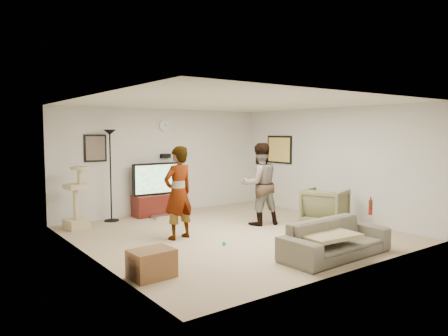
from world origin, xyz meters
TOP-DOWN VIEW (x-y plane):
  - floor at (0.00, 0.00)m, footprint 5.50×5.50m
  - ceiling at (0.00, 0.00)m, footprint 5.50×5.50m
  - wall_back at (0.00, 2.75)m, footprint 5.50×0.04m
  - wall_front at (0.00, -2.75)m, footprint 5.50×0.04m
  - wall_left at (-2.75, 0.00)m, footprint 0.04×5.50m
  - wall_right at (2.75, 0.00)m, footprint 0.04×5.50m
  - wall_clock at (0.00, 2.72)m, footprint 0.26×0.04m
  - wall_speaker at (0.00, 2.69)m, footprint 0.25×0.10m
  - picture_back at (-1.70, 2.73)m, footprint 0.42×0.03m
  - picture_right at (2.73, 1.60)m, footprint 0.03×0.78m
  - tv_stand at (-0.32, 2.50)m, footprint 1.17×0.45m
  - console_box at (-0.43, 2.11)m, footprint 0.40×0.30m
  - tv at (-0.32, 2.50)m, footprint 1.25×0.08m
  - tv_screen at (-0.32, 2.46)m, footprint 1.15×0.01m
  - floor_lamp at (-1.46, 2.49)m, footprint 0.32×0.32m
  - cat_tree at (-2.33, 2.18)m, footprint 0.47×0.47m
  - person_left at (-1.05, 0.27)m, footprint 0.68×0.51m
  - person_right at (0.93, 0.30)m, footprint 0.97×0.84m
  - sofa at (0.36, -2.17)m, footprint 1.95×0.81m
  - throw_blanket at (0.13, -2.17)m, footprint 0.95×0.77m
  - beer_bottle at (1.25, -2.17)m, footprint 0.06×0.06m
  - armchair at (2.01, -0.56)m, footprint 1.08×1.06m
  - side_table at (-2.40, -1.34)m, footprint 0.59×0.46m
  - toy_ball at (-0.66, -0.61)m, footprint 0.06×0.06m

SIDE VIEW (x-z plane):
  - floor at x=0.00m, z-range -0.02..0.00m
  - toy_ball at x=-0.66m, z-range 0.00..0.06m
  - console_box at x=-0.43m, z-range 0.00..0.07m
  - side_table at x=-2.40m, z-range 0.00..0.38m
  - tv_stand at x=-0.32m, z-range 0.00..0.49m
  - sofa at x=0.36m, z-range 0.00..0.56m
  - throw_blanket at x=0.13m, z-range 0.35..0.41m
  - armchair at x=2.01m, z-range 0.00..0.77m
  - cat_tree at x=-2.33m, z-range 0.00..1.27m
  - beer_bottle at x=1.25m, z-range 0.56..0.81m
  - person_left at x=-1.05m, z-range 0.00..1.70m
  - tv at x=-0.32m, z-range 0.49..1.23m
  - tv_screen at x=-0.32m, z-range 0.53..1.19m
  - person_right at x=0.93m, z-range 0.00..1.73m
  - floor_lamp at x=-1.46m, z-range 0.00..2.01m
  - wall_back at x=0.00m, z-range 0.00..2.50m
  - wall_front at x=0.00m, z-range 0.00..2.50m
  - wall_left at x=-2.75m, z-range 0.00..2.50m
  - wall_right at x=2.75m, z-range 0.00..2.50m
  - wall_speaker at x=0.00m, z-range 1.33..1.43m
  - picture_right at x=2.73m, z-range 1.19..1.81m
  - picture_back at x=-1.70m, z-range 1.34..1.86m
  - wall_clock at x=0.00m, z-range 1.97..2.23m
  - ceiling at x=0.00m, z-range 2.50..2.52m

